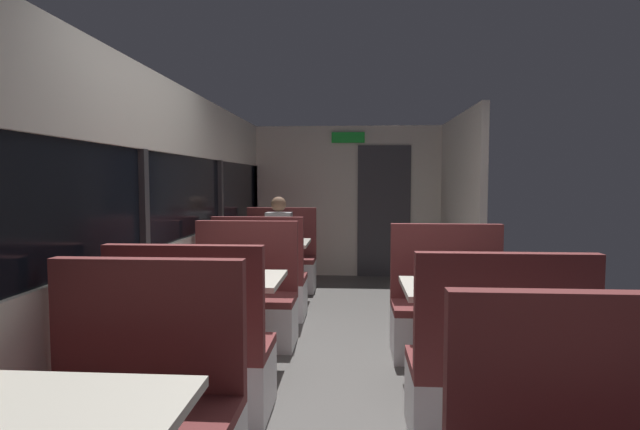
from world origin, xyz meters
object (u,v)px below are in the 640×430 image
object	(u,v)px
dining_table_far_window	(271,250)
dining_table_rear_aisle	(468,300)
bench_far_window_facing_entry	(280,265)
bench_rear_aisle_facing_entry	(449,317)
dining_table_mid_window	(223,290)
seated_passenger	(279,251)
bench_mid_window_facing_entry	(243,307)
bench_rear_aisle_facing_end	(495,384)
bench_mid_window_facing_end	(194,364)
bench_far_window_facing_end	(261,287)

from	to	relation	value
dining_table_far_window	dining_table_rear_aisle	xyz separation A→B (m)	(1.79, -2.45, 0.00)
bench_far_window_facing_entry	bench_rear_aisle_facing_entry	xyz separation A→B (m)	(1.79, -2.45, 0.00)
dining_table_far_window	dining_table_mid_window	bearing A→B (deg)	-90.00
dining_table_far_window	seated_passenger	distance (m)	0.64
bench_mid_window_facing_entry	seated_passenger	distance (m)	2.19
dining_table_rear_aisle	bench_rear_aisle_facing_end	world-z (taller)	bench_rear_aisle_facing_end
dining_table_rear_aisle	bench_mid_window_facing_end	bearing A→B (deg)	-164.41
bench_far_window_facing_entry	seated_passenger	bearing A→B (deg)	-90.00
bench_far_window_facing_entry	bench_rear_aisle_facing_entry	world-z (taller)	same
seated_passenger	bench_rear_aisle_facing_end	bearing A→B (deg)	-64.65
bench_mid_window_facing_end	bench_far_window_facing_entry	xyz separation A→B (m)	(0.00, 3.65, 0.00)
dining_table_mid_window	bench_far_window_facing_end	bearing A→B (deg)	90.00
bench_far_window_facing_entry	bench_rear_aisle_facing_entry	size ratio (longest dim) A/B	1.00
dining_table_mid_window	seated_passenger	distance (m)	2.88
bench_far_window_facing_end	bench_rear_aisle_facing_entry	distance (m)	2.08
dining_table_far_window	bench_rear_aisle_facing_end	xyz separation A→B (m)	(1.79, -3.15, -0.31)
dining_table_rear_aisle	bench_far_window_facing_entry	bearing A→B (deg)	119.60
dining_table_far_window	seated_passenger	world-z (taller)	seated_passenger
bench_far_window_facing_end	bench_mid_window_facing_entry	bearing A→B (deg)	-90.00
bench_mid_window_facing_entry	dining_table_far_window	world-z (taller)	bench_mid_window_facing_entry
bench_mid_window_facing_end	seated_passenger	bearing A→B (deg)	90.00
dining_table_far_window	bench_rear_aisle_facing_end	bearing A→B (deg)	-60.40
dining_table_far_window	bench_rear_aisle_facing_entry	xyz separation A→B (m)	(1.79, -1.75, -0.31)
dining_table_rear_aisle	bench_rear_aisle_facing_entry	xyz separation A→B (m)	(0.00, 0.70, -0.31)
bench_mid_window_facing_end	dining_table_far_window	distance (m)	2.97
bench_mid_window_facing_entry	seated_passenger	world-z (taller)	seated_passenger
dining_table_mid_window	bench_rear_aisle_facing_end	xyz separation A→B (m)	(1.79, -0.90, -0.31)
bench_far_window_facing_entry	bench_rear_aisle_facing_end	distance (m)	4.25
dining_table_far_window	bench_far_window_facing_entry	world-z (taller)	bench_far_window_facing_entry
bench_mid_window_facing_entry	bench_rear_aisle_facing_end	bearing A→B (deg)	-41.77
bench_rear_aisle_facing_end	bench_rear_aisle_facing_entry	distance (m)	1.40
dining_table_rear_aisle	dining_table_far_window	bearing A→B (deg)	126.14
dining_table_far_window	bench_far_window_facing_end	distance (m)	0.77
bench_far_window_facing_end	bench_rear_aisle_facing_end	size ratio (longest dim) A/B	1.00
bench_mid_window_facing_entry	bench_far_window_facing_entry	xyz separation A→B (m)	(0.00, 2.25, 0.00)
dining_table_rear_aisle	seated_passenger	size ratio (longest dim) A/B	0.71
dining_table_rear_aisle	seated_passenger	world-z (taller)	seated_passenger
bench_far_window_facing_entry	bench_rear_aisle_facing_end	bearing A→B (deg)	-65.07
bench_mid_window_facing_entry	bench_rear_aisle_facing_entry	size ratio (longest dim) A/B	1.00
bench_mid_window_facing_entry	bench_far_window_facing_end	distance (m)	0.85
dining_table_mid_window	dining_table_rear_aisle	distance (m)	1.80
bench_rear_aisle_facing_end	bench_mid_window_facing_entry	bearing A→B (deg)	138.23
bench_mid_window_facing_end	bench_rear_aisle_facing_entry	size ratio (longest dim) A/B	1.00
bench_mid_window_facing_end	bench_rear_aisle_facing_end	bearing A→B (deg)	-6.38
bench_mid_window_facing_end	bench_mid_window_facing_entry	distance (m)	1.40
bench_mid_window_facing_entry	bench_rear_aisle_facing_entry	world-z (taller)	same
bench_far_window_facing_entry	bench_rear_aisle_facing_entry	distance (m)	3.04
bench_mid_window_facing_entry	dining_table_far_window	xyz separation A→B (m)	(0.00, 1.55, 0.31)
bench_mid_window_facing_end	bench_far_window_facing_end	size ratio (longest dim) A/B	1.00
bench_far_window_facing_entry	bench_rear_aisle_facing_end	world-z (taller)	same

